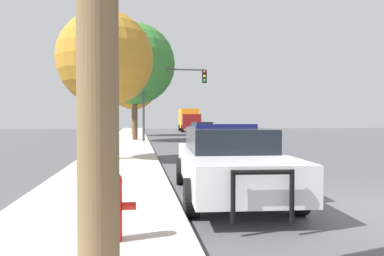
{
  "coord_description": "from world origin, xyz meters",
  "views": [
    {
      "loc": [
        -4.34,
        -6.39,
        1.66
      ],
      "look_at": [
        -1.15,
        15.69,
        1.1
      ],
      "focal_mm": 35.0,
      "sensor_mm": 36.0,
      "label": 1
    }
  ],
  "objects_px": {
    "fire_hydrant": "(112,204)",
    "tree_sidewalk_near": "(105,59)",
    "tree_sidewalk_mid": "(135,64)",
    "tree_sidewalk_far": "(133,86)",
    "traffic_light": "(170,88)",
    "box_truck": "(189,119)",
    "police_car": "(228,160)",
    "car_background_oncoming": "(202,128)"
  },
  "relations": [
    {
      "from": "police_car",
      "to": "traffic_light",
      "type": "bearing_deg",
      "value": -87.21
    },
    {
      "from": "fire_hydrant",
      "to": "car_background_oncoming",
      "type": "distance_m",
      "value": 30.7
    },
    {
      "from": "tree_sidewalk_near",
      "to": "tree_sidewalk_mid",
      "type": "relative_size",
      "value": 0.67
    },
    {
      "from": "tree_sidewalk_near",
      "to": "car_background_oncoming",
      "type": "bearing_deg",
      "value": 70.43
    },
    {
      "from": "traffic_light",
      "to": "box_truck",
      "type": "relative_size",
      "value": 0.67
    },
    {
      "from": "fire_hydrant",
      "to": "traffic_light",
      "type": "bearing_deg",
      "value": 83.21
    },
    {
      "from": "fire_hydrant",
      "to": "tree_sidewalk_near",
      "type": "height_order",
      "value": "tree_sidewalk_near"
    },
    {
      "from": "police_car",
      "to": "tree_sidewalk_near",
      "type": "xyz_separation_m",
      "value": [
        -3.11,
        6.66,
        3.12
      ]
    },
    {
      "from": "box_truck",
      "to": "tree_sidewalk_far",
      "type": "height_order",
      "value": "tree_sidewalk_far"
    },
    {
      "from": "car_background_oncoming",
      "to": "tree_sidewalk_mid",
      "type": "relative_size",
      "value": 0.55
    },
    {
      "from": "traffic_light",
      "to": "box_truck",
      "type": "height_order",
      "value": "traffic_light"
    },
    {
      "from": "fire_hydrant",
      "to": "tree_sidewalk_near",
      "type": "bearing_deg",
      "value": 95.24
    },
    {
      "from": "tree_sidewalk_mid",
      "to": "fire_hydrant",
      "type": "bearing_deg",
      "value": -90.27
    },
    {
      "from": "police_car",
      "to": "tree_sidewalk_near",
      "type": "height_order",
      "value": "tree_sidewalk_near"
    },
    {
      "from": "fire_hydrant",
      "to": "tree_sidewalk_mid",
      "type": "relative_size",
      "value": 0.1
    },
    {
      "from": "car_background_oncoming",
      "to": "tree_sidewalk_far",
      "type": "xyz_separation_m",
      "value": [
        -6.45,
        1.6,
        4.06
      ]
    },
    {
      "from": "tree_sidewalk_mid",
      "to": "tree_sidewalk_far",
      "type": "relative_size",
      "value": 1.2
    },
    {
      "from": "box_truck",
      "to": "tree_sidewalk_far",
      "type": "relative_size",
      "value": 1.08
    },
    {
      "from": "police_car",
      "to": "traffic_light",
      "type": "distance_m",
      "value": 17.99
    },
    {
      "from": "police_car",
      "to": "fire_hydrant",
      "type": "relative_size",
      "value": 6.15
    },
    {
      "from": "tree_sidewalk_far",
      "to": "car_background_oncoming",
      "type": "bearing_deg",
      "value": -13.91
    },
    {
      "from": "tree_sidewalk_mid",
      "to": "tree_sidewalk_far",
      "type": "height_order",
      "value": "tree_sidewalk_mid"
    },
    {
      "from": "police_car",
      "to": "fire_hydrant",
      "type": "xyz_separation_m",
      "value": [
        -2.22,
        -3.02,
        -0.18
      ]
    },
    {
      "from": "traffic_light",
      "to": "tree_sidewalk_far",
      "type": "distance_m",
      "value": 11.22
    },
    {
      "from": "box_truck",
      "to": "tree_sidewalk_near",
      "type": "relative_size",
      "value": 1.35
    },
    {
      "from": "traffic_light",
      "to": "tree_sidewalk_far",
      "type": "bearing_deg",
      "value": 103.32
    },
    {
      "from": "police_car",
      "to": "tree_sidewalk_near",
      "type": "distance_m",
      "value": 7.98
    },
    {
      "from": "police_car",
      "to": "tree_sidewalk_far",
      "type": "height_order",
      "value": "tree_sidewalk_far"
    },
    {
      "from": "police_car",
      "to": "fire_hydrant",
      "type": "distance_m",
      "value": 3.76
    },
    {
      "from": "tree_sidewalk_near",
      "to": "tree_sidewalk_mid",
      "type": "distance_m",
      "value": 13.09
    },
    {
      "from": "police_car",
      "to": "tree_sidewalk_mid",
      "type": "height_order",
      "value": "tree_sidewalk_mid"
    },
    {
      "from": "fire_hydrant",
      "to": "traffic_light",
      "type": "relative_size",
      "value": 0.17
    },
    {
      "from": "traffic_light",
      "to": "car_background_oncoming",
      "type": "distance_m",
      "value": 10.49
    },
    {
      "from": "police_car",
      "to": "traffic_light",
      "type": "relative_size",
      "value": 1.07
    },
    {
      "from": "car_background_oncoming",
      "to": "tree_sidewalk_near",
      "type": "bearing_deg",
      "value": 66.43
    },
    {
      "from": "fire_hydrant",
      "to": "police_car",
      "type": "bearing_deg",
      "value": 53.65
    },
    {
      "from": "traffic_light",
      "to": "box_truck",
      "type": "distance_m",
      "value": 22.81
    },
    {
      "from": "car_background_oncoming",
      "to": "tree_sidewalk_mid",
      "type": "bearing_deg",
      "value": 45.92
    },
    {
      "from": "tree_sidewalk_mid",
      "to": "box_truck",
      "type": "bearing_deg",
      "value": 71.76
    },
    {
      "from": "traffic_light",
      "to": "tree_sidewalk_near",
      "type": "relative_size",
      "value": 0.9
    },
    {
      "from": "traffic_light",
      "to": "tree_sidewalk_mid",
      "type": "relative_size",
      "value": 0.6
    },
    {
      "from": "car_background_oncoming",
      "to": "box_truck",
      "type": "distance_m",
      "value": 13.05
    }
  ]
}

